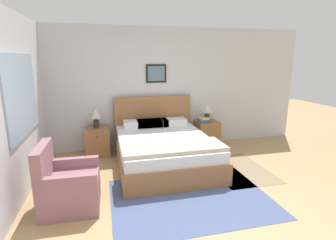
# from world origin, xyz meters

# --- Properties ---
(ground_plane) EXTENTS (16.00, 16.00, 0.00)m
(ground_plane) POSITION_xyz_m (0.00, 0.00, 0.00)
(ground_plane) COLOR tan
(wall_back) EXTENTS (6.87, 0.09, 2.60)m
(wall_back) POSITION_xyz_m (0.00, 2.87, 1.30)
(wall_back) COLOR silver
(wall_back) RESTS_ON ground_plane
(wall_left) EXTENTS (0.08, 5.24, 2.60)m
(wall_left) POSITION_xyz_m (-2.26, 1.42, 1.31)
(wall_left) COLOR silver
(wall_left) RESTS_ON ground_plane
(area_rug_main) EXTENTS (2.23, 1.64, 0.01)m
(area_rug_main) POSITION_xyz_m (0.04, 0.45, 0.00)
(area_rug_main) COLOR #47567F
(area_rug_main) RESTS_ON ground_plane
(area_rug_bedside) EXTENTS (0.96, 1.40, 0.01)m
(area_rug_bedside) POSITION_xyz_m (1.19, 1.20, 0.00)
(area_rug_bedside) COLOR #897556
(area_rug_bedside) RESTS_ON ground_plane
(bed) EXTENTS (1.68, 2.16, 1.15)m
(bed) POSITION_xyz_m (-0.06, 1.75, 0.31)
(bed) COLOR #936038
(bed) RESTS_ON ground_plane
(armchair) EXTENTS (0.74, 0.71, 0.89)m
(armchair) POSITION_xyz_m (-1.62, 0.62, 0.30)
(armchair) COLOR #8E606B
(armchair) RESTS_ON ground_plane
(nightstand_near_window) EXTENTS (0.48, 0.48, 0.57)m
(nightstand_near_window) POSITION_xyz_m (-1.25, 2.57, 0.29)
(nightstand_near_window) COLOR #936038
(nightstand_near_window) RESTS_ON ground_plane
(nightstand_by_door) EXTENTS (0.48, 0.48, 0.57)m
(nightstand_by_door) POSITION_xyz_m (1.14, 2.57, 0.29)
(nightstand_by_door) COLOR #936038
(nightstand_by_door) RESTS_ON ground_plane
(table_lamp_near_window) EXTENTS (0.25, 0.25, 0.40)m
(table_lamp_near_window) POSITION_xyz_m (-1.26, 2.58, 0.84)
(table_lamp_near_window) COLOR #2D2823
(table_lamp_near_window) RESTS_ON nightstand_near_window
(table_lamp_by_door) EXTENTS (0.25, 0.25, 0.40)m
(table_lamp_by_door) POSITION_xyz_m (1.13, 2.58, 0.84)
(table_lamp_by_door) COLOR #2D2823
(table_lamp_by_door) RESTS_ON nightstand_by_door
(book_thick_bottom) EXTENTS (0.20, 0.24, 0.04)m
(book_thick_bottom) POSITION_xyz_m (1.03, 2.52, 0.59)
(book_thick_bottom) COLOR #335693
(book_thick_bottom) RESTS_ON nightstand_by_door
(book_hardcover_middle) EXTENTS (0.23, 0.25, 0.03)m
(book_hardcover_middle) POSITION_xyz_m (1.03, 2.52, 0.63)
(book_hardcover_middle) COLOR #4C7551
(book_hardcover_middle) RESTS_ON book_thick_bottom
(book_novel_upper) EXTENTS (0.19, 0.27, 0.03)m
(book_novel_upper) POSITION_xyz_m (1.03, 2.52, 0.66)
(book_novel_upper) COLOR beige
(book_novel_upper) RESTS_ON book_hardcover_middle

